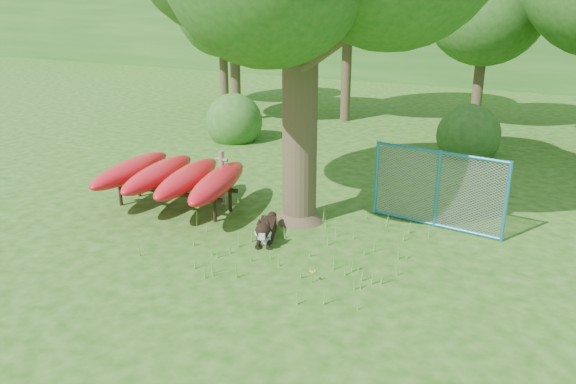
% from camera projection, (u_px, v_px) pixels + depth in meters
% --- Properties ---
extents(ground, '(80.00, 80.00, 0.00)m').
position_uv_depth(ground, '(246.00, 266.00, 9.61)').
color(ground, '#1F4D0F').
rests_on(ground, ground).
extents(wooden_post, '(0.33, 0.12, 1.22)m').
position_uv_depth(wooden_post, '(222.00, 176.00, 12.26)').
color(wooden_post, '#655E4C').
rests_on(wooden_post, ground).
extents(kayak_rack, '(3.35, 2.97, 0.96)m').
position_uv_depth(kayak_rack, '(173.00, 176.00, 12.00)').
color(kayak_rack, black).
rests_on(kayak_rack, ground).
extents(husky_dog, '(0.67, 1.21, 0.56)m').
position_uv_depth(husky_dog, '(266.00, 230.00, 10.58)').
color(husky_dog, black).
rests_on(husky_dog, ground).
extents(fence_section, '(2.68, 0.38, 2.62)m').
position_uv_depth(fence_section, '(437.00, 189.00, 11.01)').
color(fence_section, teal).
rests_on(fence_section, ground).
extents(wildflower_clump, '(0.10, 0.09, 0.22)m').
position_uv_depth(wildflower_clump, '(312.00, 273.00, 8.99)').
color(wildflower_clump, '#559C33').
rests_on(wildflower_clump, ground).
extents(bg_tree_c, '(4.00, 4.00, 6.12)m').
position_uv_depth(bg_tree_c, '(487.00, 5.00, 18.52)').
color(bg_tree_c, '#3D3221').
rests_on(bg_tree_c, ground).
extents(bg_tree_f, '(3.60, 3.60, 5.55)m').
position_uv_depth(bg_tree_f, '(222.00, 13.00, 23.20)').
color(bg_tree_f, '#3D3221').
rests_on(bg_tree_f, ground).
extents(shrub_left, '(1.80, 1.80, 1.80)m').
position_uv_depth(shrub_left, '(235.00, 140.00, 18.08)').
color(shrub_left, '#26591C').
rests_on(shrub_left, ground).
extents(shrub_mid, '(1.80, 1.80, 1.80)m').
position_uv_depth(shrub_mid, '(466.00, 156.00, 16.29)').
color(shrub_mid, '#26591C').
rests_on(shrub_mid, ground).
extents(wooded_hillside, '(80.00, 12.00, 6.00)m').
position_uv_depth(wooded_hillside, '(500.00, 22.00, 32.11)').
color(wooded_hillside, '#26591C').
rests_on(wooded_hillside, ground).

